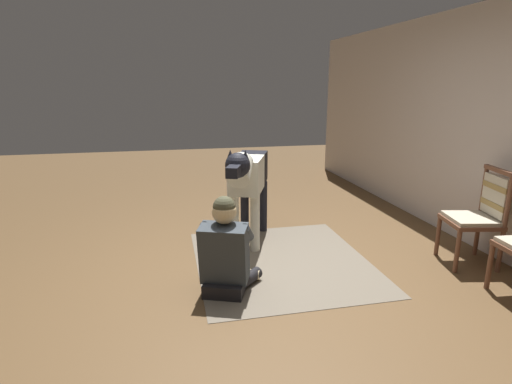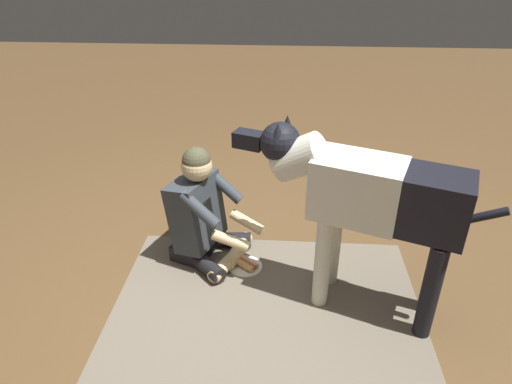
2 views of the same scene
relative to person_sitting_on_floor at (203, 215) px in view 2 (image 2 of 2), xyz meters
name	(u,v)px [view 2 (image 2 of 2)]	position (x,y,z in m)	size (l,w,h in m)	color
ground_plane	(235,286)	(-0.26, 0.33, -0.36)	(15.91, 15.91, 0.00)	brown
area_rug	(266,322)	(-0.48, 0.65, -0.35)	(1.96, 1.73, 0.01)	#6A6051
person_sitting_on_floor	(203,215)	(0.00, 0.00, 0.00)	(0.70, 0.61, 0.87)	black
large_dog	(366,197)	(-1.04, 0.40, 0.41)	(1.48, 0.69, 1.16)	silver
hot_dog_on_plate	(245,264)	(-0.31, 0.12, -0.33)	(0.24, 0.24, 0.06)	white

